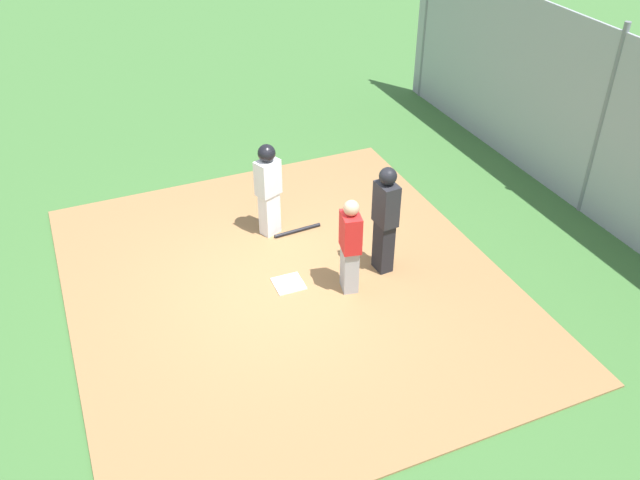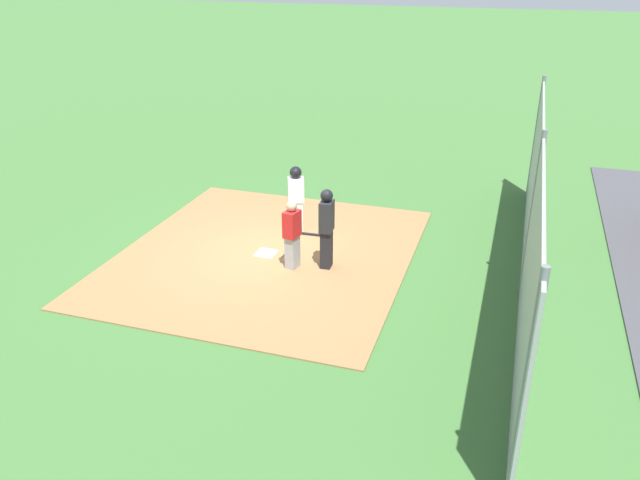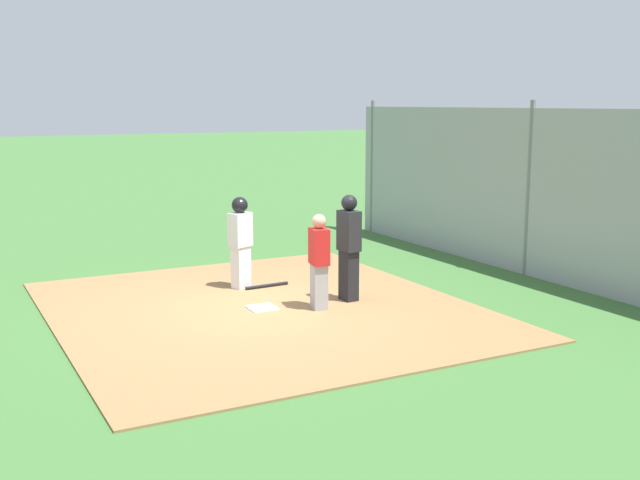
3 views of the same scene
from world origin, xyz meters
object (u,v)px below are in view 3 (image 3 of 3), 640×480
Objects in this scene: runner at (240,236)px; baseball_bat at (267,286)px; umpire at (349,245)px; home_plate at (262,308)px; catcher at (319,260)px; parked_car_red at (576,211)px.

runner is 1.01m from baseball_bat.
baseball_bat is at bearing -63.28° from umpire.
home_plate is 0.25× the size of umpire.
runner is (1.88, 0.59, 0.14)m from catcher.
catcher is at bearing 105.54° from parked_car_red.
runner is at bearing -55.54° from umpire.
home_plate is 1.21m from catcher.
catcher is 1.98m from runner.
umpire is 0.41× the size of parked_car_red.
catcher reaches higher than parked_car_red.
home_plate is 1.43m from baseball_bat.
umpire reaches higher than catcher.
catcher is at bearing -118.54° from home_plate.
runner is at bearing 93.89° from parked_car_red.
parked_car_red is (3.08, -8.38, -0.36)m from umpire.
catcher is 1.83× the size of baseball_bat.
runner is 0.38× the size of parked_car_red.
parked_car_red is (1.62, -9.23, 0.55)m from baseball_bat.
runner is 9.77m from parked_car_red.
home_plate is 10.30m from parked_car_red.
parked_car_red is at bearing 6.63° from baseball_bat.
catcher is 1.88m from baseball_bat.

